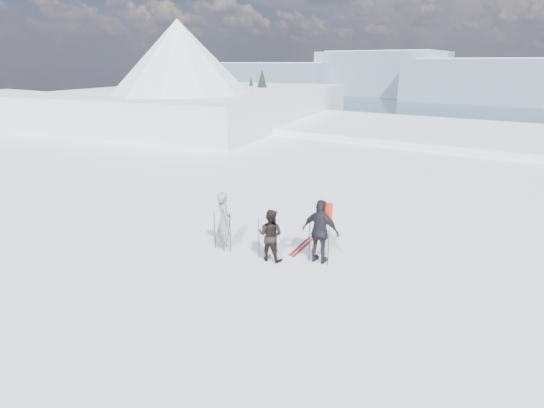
{
  "coord_description": "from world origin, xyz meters",
  "views": [
    {
      "loc": [
        4.58,
        -7.85,
        5.85
      ],
      "look_at": [
        -2.47,
        3.0,
        1.49
      ],
      "focal_mm": 28.0,
      "sensor_mm": 36.0,
      "label": 1
    }
  ],
  "objects_px": {
    "skier_grey": "(224,221)",
    "skier_pack": "(320,232)",
    "skis_loose": "(302,246)",
    "skier_dark": "(270,235)"
  },
  "relations": [
    {
      "from": "skier_grey",
      "to": "skier_pack",
      "type": "height_order",
      "value": "skier_pack"
    },
    {
      "from": "skier_pack",
      "to": "skis_loose",
      "type": "relative_size",
      "value": 1.17
    },
    {
      "from": "skis_loose",
      "to": "skier_grey",
      "type": "bearing_deg",
      "value": -143.27
    },
    {
      "from": "skier_grey",
      "to": "skis_loose",
      "type": "xyz_separation_m",
      "value": [
        2.05,
        1.53,
        -0.96
      ]
    },
    {
      "from": "skier_dark",
      "to": "skis_loose",
      "type": "distance_m",
      "value": 1.64
    },
    {
      "from": "skier_grey",
      "to": "skis_loose",
      "type": "bearing_deg",
      "value": -109.19
    },
    {
      "from": "skier_dark",
      "to": "skis_loose",
      "type": "xyz_separation_m",
      "value": [
        0.36,
        1.38,
        -0.81
      ]
    },
    {
      "from": "skier_pack",
      "to": "skier_dark",
      "type": "bearing_deg",
      "value": 23.09
    },
    {
      "from": "skier_grey",
      "to": "skis_loose",
      "type": "relative_size",
      "value": 1.15
    },
    {
      "from": "skier_dark",
      "to": "skis_loose",
      "type": "relative_size",
      "value": 0.97
    }
  ]
}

